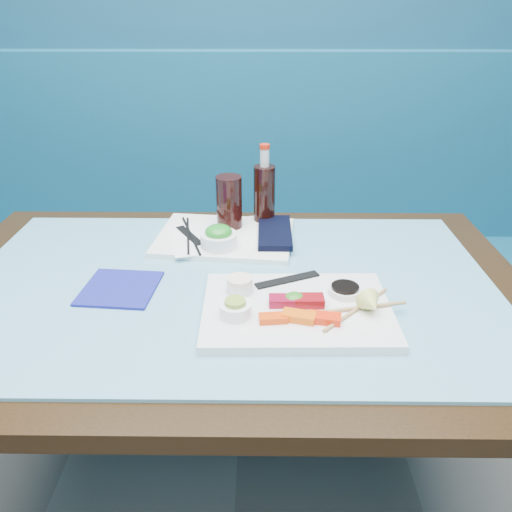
{
  "coord_description": "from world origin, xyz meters",
  "views": [
    {
      "loc": [
        0.07,
        0.46,
        1.34
      ],
      "look_at": [
        0.06,
        1.5,
        0.8
      ],
      "focal_mm": 35.0,
      "sensor_mm": 36.0,
      "label": 1
    }
  ],
  "objects_px": {
    "booth_bench": "(243,261)",
    "dining_table": "(230,316)",
    "serving_tray": "(225,237)",
    "cola_glass": "(229,202)",
    "cola_bottle_body": "(264,196)",
    "seaweed_bowl": "(219,240)",
    "blue_napkin": "(120,288)",
    "sashimi_plate": "(297,310)"
  },
  "relations": [
    {
      "from": "booth_bench",
      "to": "dining_table",
      "type": "relative_size",
      "value": 2.14
    },
    {
      "from": "booth_bench",
      "to": "serving_tray",
      "type": "distance_m",
      "value": 0.72
    },
    {
      "from": "cola_glass",
      "to": "cola_bottle_body",
      "type": "distance_m",
      "value": 0.11
    },
    {
      "from": "seaweed_bowl",
      "to": "blue_napkin",
      "type": "xyz_separation_m",
      "value": [
        -0.21,
        -0.19,
        -0.03
      ]
    },
    {
      "from": "cola_bottle_body",
      "to": "cola_glass",
      "type": "bearing_deg",
      "value": -152.98
    },
    {
      "from": "serving_tray",
      "to": "cola_bottle_body",
      "type": "relative_size",
      "value": 2.07
    },
    {
      "from": "seaweed_bowl",
      "to": "cola_glass",
      "type": "relative_size",
      "value": 0.64
    },
    {
      "from": "dining_table",
      "to": "blue_napkin",
      "type": "height_order",
      "value": "blue_napkin"
    },
    {
      "from": "booth_bench",
      "to": "blue_napkin",
      "type": "bearing_deg",
      "value": -105.55
    },
    {
      "from": "booth_bench",
      "to": "cola_glass",
      "type": "xyz_separation_m",
      "value": [
        -0.01,
        -0.55,
        0.47
      ]
    },
    {
      "from": "sashimi_plate",
      "to": "blue_napkin",
      "type": "xyz_separation_m",
      "value": [
        -0.39,
        0.1,
        -0.01
      ]
    },
    {
      "from": "serving_tray",
      "to": "seaweed_bowl",
      "type": "xyz_separation_m",
      "value": [
        -0.01,
        -0.07,
        0.03
      ]
    },
    {
      "from": "dining_table",
      "to": "blue_napkin",
      "type": "xyz_separation_m",
      "value": [
        -0.24,
        -0.03,
        0.09
      ]
    },
    {
      "from": "cola_glass",
      "to": "blue_napkin",
      "type": "bearing_deg",
      "value": -125.26
    },
    {
      "from": "serving_tray",
      "to": "cola_glass",
      "type": "relative_size",
      "value": 2.46
    },
    {
      "from": "seaweed_bowl",
      "to": "sashimi_plate",
      "type": "bearing_deg",
      "value": -57.65
    },
    {
      "from": "booth_bench",
      "to": "cola_bottle_body",
      "type": "relative_size",
      "value": 17.32
    },
    {
      "from": "dining_table",
      "to": "serving_tray",
      "type": "relative_size",
      "value": 3.9
    },
    {
      "from": "cola_bottle_body",
      "to": "blue_napkin",
      "type": "height_order",
      "value": "cola_bottle_body"
    },
    {
      "from": "seaweed_bowl",
      "to": "blue_napkin",
      "type": "height_order",
      "value": "seaweed_bowl"
    },
    {
      "from": "seaweed_bowl",
      "to": "cola_glass",
      "type": "bearing_deg",
      "value": 81.25
    },
    {
      "from": "booth_bench",
      "to": "dining_table",
      "type": "height_order",
      "value": "booth_bench"
    },
    {
      "from": "booth_bench",
      "to": "dining_table",
      "type": "bearing_deg",
      "value": -90.0
    },
    {
      "from": "dining_table",
      "to": "cola_glass",
      "type": "height_order",
      "value": "cola_glass"
    },
    {
      "from": "cola_bottle_body",
      "to": "booth_bench",
      "type": "bearing_deg",
      "value": 99.39
    },
    {
      "from": "dining_table",
      "to": "sashimi_plate",
      "type": "relative_size",
      "value": 3.63
    },
    {
      "from": "sashimi_plate",
      "to": "seaweed_bowl",
      "type": "relative_size",
      "value": 4.11
    },
    {
      "from": "dining_table",
      "to": "blue_napkin",
      "type": "bearing_deg",
      "value": -172.19
    },
    {
      "from": "booth_bench",
      "to": "cola_glass",
      "type": "height_order",
      "value": "booth_bench"
    },
    {
      "from": "blue_napkin",
      "to": "cola_glass",
      "type": "bearing_deg",
      "value": 54.74
    },
    {
      "from": "dining_table",
      "to": "sashimi_plate",
      "type": "xyz_separation_m",
      "value": [
        0.15,
        -0.13,
        0.1
      ]
    },
    {
      "from": "sashimi_plate",
      "to": "dining_table",
      "type": "bearing_deg",
      "value": 138.23
    },
    {
      "from": "serving_tray",
      "to": "cola_bottle_body",
      "type": "bearing_deg",
      "value": 50.27
    },
    {
      "from": "blue_napkin",
      "to": "dining_table",
      "type": "bearing_deg",
      "value": 7.81
    },
    {
      "from": "dining_table",
      "to": "booth_bench",
      "type": "bearing_deg",
      "value": 90.0
    },
    {
      "from": "seaweed_bowl",
      "to": "cola_bottle_body",
      "type": "bearing_deg",
      "value": 56.95
    },
    {
      "from": "serving_tray",
      "to": "sashimi_plate",
      "type": "bearing_deg",
      "value": -58.67
    },
    {
      "from": "serving_tray",
      "to": "cola_glass",
      "type": "distance_m",
      "value": 0.1
    },
    {
      "from": "booth_bench",
      "to": "cola_bottle_body",
      "type": "height_order",
      "value": "booth_bench"
    },
    {
      "from": "serving_tray",
      "to": "blue_napkin",
      "type": "xyz_separation_m",
      "value": [
        -0.22,
        -0.27,
        -0.0
      ]
    },
    {
      "from": "sashimi_plate",
      "to": "blue_napkin",
      "type": "bearing_deg",
      "value": 165.37
    },
    {
      "from": "serving_tray",
      "to": "cola_bottle_body",
      "type": "distance_m",
      "value": 0.17
    }
  ]
}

